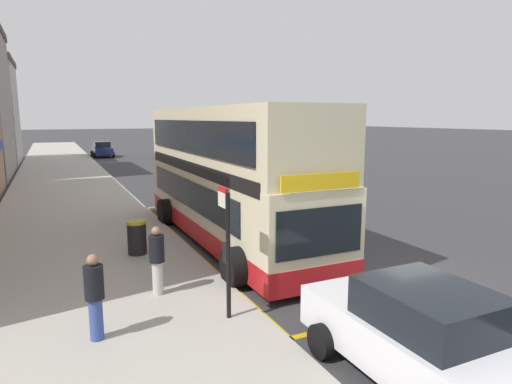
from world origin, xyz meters
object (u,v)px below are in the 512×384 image
object	(u,v)px
bus_stop_sign	(227,242)
double_decker_bus	(228,180)
parked_car_white_ahead	(423,337)
pedestrian_further_back	(95,294)
litter_bin	(137,237)
pedestrian_waiting_near_sign	(157,258)
parked_car_navy_behind	(102,149)
parked_car_teal_across	(173,148)

from	to	relation	value
bus_stop_sign	double_decker_bus	bearing A→B (deg)	68.24
parked_car_white_ahead	pedestrian_further_back	size ratio (longest dim) A/B	2.64
bus_stop_sign	pedestrian_further_back	size ratio (longest dim) A/B	1.64
litter_bin	pedestrian_waiting_near_sign	bearing A→B (deg)	-92.18
double_decker_bus	pedestrian_waiting_near_sign	size ratio (longest dim) A/B	7.04
parked_car_white_ahead	pedestrian_waiting_near_sign	world-z (taller)	pedestrian_waiting_near_sign
pedestrian_waiting_near_sign	pedestrian_further_back	xyz separation A→B (m)	(-1.46, -1.59, 0.01)
bus_stop_sign	parked_car_navy_behind	xyz separation A→B (m)	(1.96, 40.74, -0.88)
parked_car_teal_across	litter_bin	bearing A→B (deg)	-104.82
double_decker_bus	parked_car_teal_across	xyz separation A→B (m)	(7.13, 34.64, -1.27)
parked_car_teal_across	double_decker_bus	bearing A→B (deg)	-100.25
parked_car_white_ahead	pedestrian_further_back	bearing A→B (deg)	-40.06
parked_car_teal_across	litter_bin	xyz separation A→B (m)	(-10.27, -35.35, -0.16)
double_decker_bus	litter_bin	xyz separation A→B (m)	(-3.14, -0.71, -1.43)
parked_car_navy_behind	pedestrian_further_back	world-z (taller)	pedestrian_further_back
parked_car_white_ahead	double_decker_bus	bearing A→B (deg)	-94.80
pedestrian_further_back	bus_stop_sign	bearing A→B (deg)	-2.58
bus_stop_sign	parked_car_white_ahead	bearing A→B (deg)	-59.48
parked_car_teal_across	parked_car_navy_behind	distance (m)	7.44
double_decker_bus	pedestrian_further_back	world-z (taller)	double_decker_bus
bus_stop_sign	pedestrian_waiting_near_sign	world-z (taller)	bus_stop_sign
litter_bin	bus_stop_sign	bearing A→B (deg)	-79.74
bus_stop_sign	parked_car_teal_across	world-z (taller)	bus_stop_sign
bus_stop_sign	parked_car_navy_behind	distance (m)	40.80
pedestrian_waiting_near_sign	parked_car_teal_across	bearing A→B (deg)	74.92
parked_car_navy_behind	pedestrian_further_back	xyz separation A→B (m)	(-4.43, -40.63, 0.20)
parked_car_teal_across	litter_bin	world-z (taller)	parked_car_teal_across
double_decker_bus	pedestrian_further_back	distance (m)	7.34
pedestrian_waiting_near_sign	pedestrian_further_back	bearing A→B (deg)	-132.64
parked_car_navy_behind	pedestrian_further_back	size ratio (longest dim) A/B	2.64
double_decker_bus	pedestrian_further_back	xyz separation A→B (m)	(-4.72, -5.52, -1.07)
double_decker_bus	litter_bin	distance (m)	3.52
pedestrian_further_back	litter_bin	xyz separation A→B (m)	(1.58, 4.81, -0.36)
pedestrian_waiting_near_sign	pedestrian_further_back	world-z (taller)	pedestrian_further_back
double_decker_bus	pedestrian_waiting_near_sign	world-z (taller)	double_decker_bus
bus_stop_sign	pedestrian_further_back	world-z (taller)	bus_stop_sign
parked_car_navy_behind	litter_bin	bearing A→B (deg)	-92.62
parked_car_teal_across	pedestrian_further_back	xyz separation A→B (m)	(-11.86, -40.16, 0.20)
bus_stop_sign	parked_car_white_ahead	distance (m)	3.87
bus_stop_sign	parked_car_white_ahead	world-z (taller)	bus_stop_sign
bus_stop_sign	pedestrian_waiting_near_sign	distance (m)	2.10
bus_stop_sign	parked_car_navy_behind	bearing A→B (deg)	87.25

